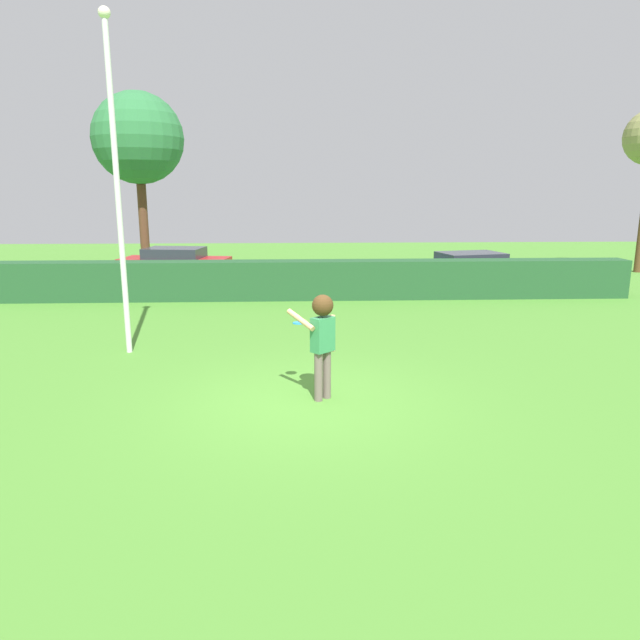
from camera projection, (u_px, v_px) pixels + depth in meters
ground_plane at (306, 402)px, 9.68m from camera, size 60.00×60.00×0.00m
person at (322, 333)px, 9.55m from camera, size 0.82×0.51×1.80m
frisbee at (299, 323)px, 10.10m from camera, size 0.22×0.22×0.04m
lamppost at (116, 174)px, 11.82m from camera, size 0.24×0.24×6.93m
hedge_row at (300, 280)px, 18.74m from camera, size 21.45×0.90×1.24m
parked_car_red at (175, 262)px, 22.89m from camera, size 4.40×2.30×1.25m
parked_car_blue at (470, 268)px, 21.13m from camera, size 4.47×2.59×1.25m
oak_tree at (138, 139)px, 24.30m from camera, size 3.80×3.80×7.51m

